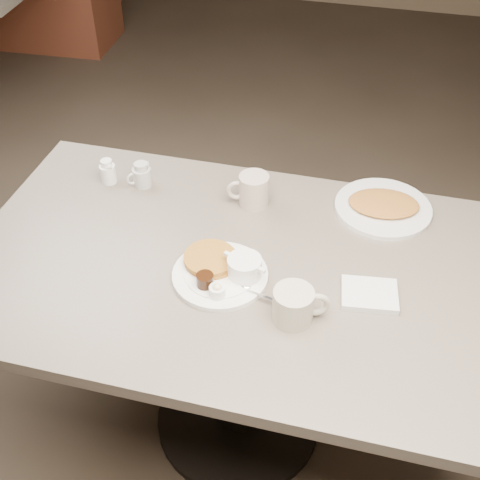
% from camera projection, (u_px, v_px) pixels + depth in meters
% --- Properties ---
extents(room, '(7.04, 8.04, 2.84)m').
position_uv_depth(room, '(238.00, 30.00, 1.25)').
color(room, '#4C3F33').
rests_on(room, ground).
extents(diner_table, '(1.50, 0.90, 0.75)m').
position_uv_depth(diner_table, '(238.00, 307.00, 1.79)').
color(diner_table, slate).
rests_on(diner_table, ground).
extents(main_plate, '(0.33, 0.32, 0.07)m').
position_uv_depth(main_plate, '(223.00, 270.00, 1.63)').
color(main_plate, white).
rests_on(main_plate, diner_table).
extents(coffee_mug_near, '(0.15, 0.13, 0.09)m').
position_uv_depth(coffee_mug_near, '(295.00, 305.00, 1.51)').
color(coffee_mug_near, beige).
rests_on(coffee_mug_near, diner_table).
extents(napkin, '(0.15, 0.13, 0.02)m').
position_uv_depth(napkin, '(369.00, 295.00, 1.58)').
color(napkin, white).
rests_on(napkin, diner_table).
extents(coffee_mug_far, '(0.14, 0.11, 0.10)m').
position_uv_depth(coffee_mug_far, '(253.00, 190.00, 1.85)').
color(coffee_mug_far, beige).
rests_on(coffee_mug_far, diner_table).
extents(creamer_left, '(0.08, 0.08, 0.08)m').
position_uv_depth(creamer_left, '(142.00, 175.00, 1.93)').
color(creamer_left, beige).
rests_on(creamer_left, diner_table).
extents(creamer_right, '(0.06, 0.07, 0.08)m').
position_uv_depth(creamer_right, '(108.00, 172.00, 1.94)').
color(creamer_right, white).
rests_on(creamer_right, diner_table).
extents(hash_plate, '(0.32, 0.32, 0.04)m').
position_uv_depth(hash_plate, '(383.00, 206.00, 1.85)').
color(hash_plate, white).
rests_on(hash_plate, diner_table).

